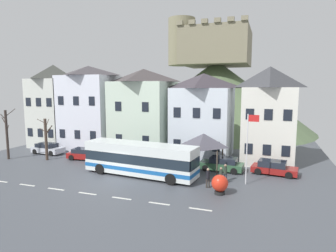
{
  "coord_description": "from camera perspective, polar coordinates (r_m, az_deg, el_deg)",
  "views": [
    {
      "loc": [
        13.11,
        -21.4,
        8.17
      ],
      "look_at": [
        3.65,
        5.67,
        4.41
      ],
      "focal_mm": 31.02,
      "sensor_mm": 36.0,
      "label": 1
    }
  ],
  "objects": [
    {
      "name": "transit_bus",
      "position": [
        27.36,
        -5.51,
        -6.57
      ],
      "size": [
        11.14,
        3.63,
        3.06
      ],
      "rotation": [
        0.0,
        0.0,
        -0.1
      ],
      "color": "silver",
      "rests_on": "ground_plane"
    },
    {
      "name": "ground_plane",
      "position": [
        26.41,
        -11.82,
        -10.78
      ],
      "size": [
        40.0,
        60.0,
        0.07
      ],
      "color": "#494D55"
    },
    {
      "name": "harbour_buoy",
      "position": [
        23.14,
        10.14,
        -11.1
      ],
      "size": [
        1.29,
        1.29,
        1.54
      ],
      "color": "black",
      "rests_on": "ground_plane"
    },
    {
      "name": "hilltop_castle",
      "position": [
        56.99,
        9.31,
        6.5
      ],
      "size": [
        36.3,
        36.3,
        20.89
      ],
      "color": "#556947",
      "rests_on": "ground_plane"
    },
    {
      "name": "pedestrian_03",
      "position": [
        24.38,
        7.85,
        -9.84
      ],
      "size": [
        0.32,
        0.29,
        1.66
      ],
      "color": "#38332D",
      "rests_on": "ground_plane"
    },
    {
      "name": "townhouse_04",
      "position": [
        33.29,
        19.12,
        1.99
      ],
      "size": [
        5.34,
        5.58,
        10.46
      ],
      "color": "silver",
      "rests_on": "ground_plane"
    },
    {
      "name": "townhouse_02",
      "position": [
        37.23,
        -4.76,
        3.0
      ],
      "size": [
        6.97,
        7.06,
        10.55
      ],
      "color": "silver",
      "rests_on": "ground_plane"
    },
    {
      "name": "parked_car_00",
      "position": [
        29.5,
        10.56,
        -7.38
      ],
      "size": [
        4.35,
        2.09,
        1.38
      ],
      "rotation": [
        0.0,
        0.0,
        3.07
      ],
      "color": "#31583A",
      "rests_on": "ground_plane"
    },
    {
      "name": "townhouse_03",
      "position": [
        34.69,
        6.91,
        2.08
      ],
      "size": [
        6.56,
        6.74,
        9.88
      ],
      "color": "silver",
      "rests_on": "ground_plane"
    },
    {
      "name": "townhouse_01",
      "position": [
        40.38,
        -15.17,
        3.47
      ],
      "size": [
        6.89,
        5.71,
        11.07
      ],
      "color": "silver",
      "rests_on": "ground_plane"
    },
    {
      "name": "parked_car_02",
      "position": [
        34.86,
        -15.99,
        -5.31
      ],
      "size": [
        4.1,
        2.13,
        1.28
      ],
      "rotation": [
        0.0,
        0.0,
        0.09
      ],
      "color": "maroon",
      "rests_on": "ground_plane"
    },
    {
      "name": "bus_shelter",
      "position": [
        29.01,
        7.02,
        -2.78
      ],
      "size": [
        3.6,
        3.6,
        3.71
      ],
      "color": "#473D33",
      "rests_on": "ground_plane"
    },
    {
      "name": "flagpole",
      "position": [
        25.28,
        15.47,
        -3.32
      ],
      "size": [
        0.95,
        0.1,
        6.04
      ],
      "color": "silver",
      "rests_on": "ground_plane"
    },
    {
      "name": "bare_tree_01",
      "position": [
        35.7,
        -22.83,
        -2.3
      ],
      "size": [
        1.98,
        1.25,
        4.75
      ],
      "color": "#47382D",
      "rests_on": "ground_plane"
    },
    {
      "name": "parked_car_01",
      "position": [
        39.42,
        -22.56,
        -4.1
      ],
      "size": [
        4.1,
        2.13,
        1.31
      ],
      "rotation": [
        0.0,
        0.0,
        -0.07
      ],
      "color": "silver",
      "rests_on": "ground_plane"
    },
    {
      "name": "pedestrian_00",
      "position": [
        26.28,
        11.18,
        -8.84
      ],
      "size": [
        0.34,
        0.3,
        1.55
      ],
      "color": "#2D2D38",
      "rests_on": "ground_plane"
    },
    {
      "name": "townhouse_00",
      "position": [
        44.14,
        -21.31,
        3.75
      ],
      "size": [
        5.1,
        6.22,
        11.38
      ],
      "color": "silver",
      "rests_on": "ground_plane"
    },
    {
      "name": "parked_car_03",
      "position": [
        29.66,
        20.06,
        -7.69
      ],
      "size": [
        4.33,
        2.38,
        1.31
      ],
      "rotation": [
        0.0,
        0.0,
        -0.14
      ],
      "color": "maroon",
      "rests_on": "ground_plane"
    },
    {
      "name": "pedestrian_01",
      "position": [
        27.84,
        4.19,
        -7.87
      ],
      "size": [
        0.34,
        0.32,
        1.54
      ],
      "color": "#2D2D38",
      "rests_on": "ground_plane"
    },
    {
      "name": "pedestrian_02",
      "position": [
        25.4,
        10.36,
        -9.41
      ],
      "size": [
        0.28,
        0.3,
        1.51
      ],
      "color": "#2D2D38",
      "rests_on": "ground_plane"
    },
    {
      "name": "bare_tree_00",
      "position": [
        38.08,
        -29.1,
        -1.33
      ],
      "size": [
        1.45,
        2.11,
        5.77
      ],
      "color": "#382D28",
      "rests_on": "ground_plane"
    },
    {
      "name": "public_bench",
      "position": [
        30.87,
        10.28,
        -7.08
      ],
      "size": [
        1.67,
        0.48,
        0.87
      ],
      "color": "#473828",
      "rests_on": "ground_plane"
    }
  ]
}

